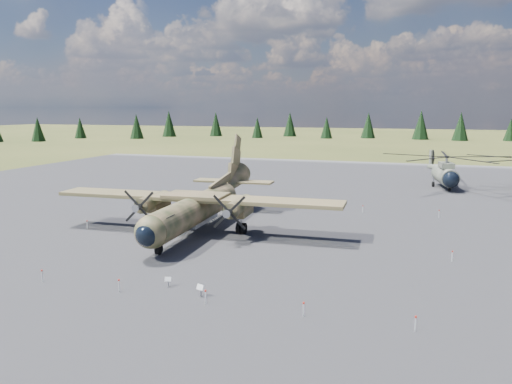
% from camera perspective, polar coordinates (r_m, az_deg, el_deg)
% --- Properties ---
extents(ground, '(500.00, 500.00, 0.00)m').
position_cam_1_polar(ground, '(43.42, -0.91, -5.89)').
color(ground, brown).
rests_on(ground, ground).
extents(apron, '(120.00, 120.00, 0.04)m').
position_cam_1_polar(apron, '(52.68, 2.67, -3.12)').
color(apron, '#5D5C62').
rests_on(apron, ground).
extents(transport_plane, '(27.72, 25.18, 9.14)m').
position_cam_1_polar(transport_plane, '(48.01, -6.39, -1.22)').
color(transport_plane, '#2F381E').
rests_on(transport_plane, ground).
extents(helicopter_near, '(21.75, 23.54, 4.78)m').
position_cam_1_polar(helicopter_near, '(77.25, 20.85, 2.89)').
color(helicopter_near, gray).
rests_on(helicopter_near, ground).
extents(info_placard_left, '(0.46, 0.29, 0.67)m').
position_cam_1_polar(info_placard_left, '(33.67, -10.02, -9.90)').
color(info_placard_left, gray).
rests_on(info_placard_left, ground).
extents(info_placard_right, '(0.54, 0.35, 0.79)m').
position_cam_1_polar(info_placard_right, '(31.71, -6.37, -10.90)').
color(info_placard_right, gray).
rests_on(info_placard_right, ground).
extents(barrier_fence, '(33.12, 29.62, 0.85)m').
position_cam_1_polar(barrier_fence, '(43.36, -1.52, -5.21)').
color(barrier_fence, silver).
rests_on(barrier_fence, ground).
extents(treeline, '(336.57, 326.04, 10.94)m').
position_cam_1_polar(treeline, '(40.11, 1.04, -0.18)').
color(treeline, black).
rests_on(treeline, ground).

